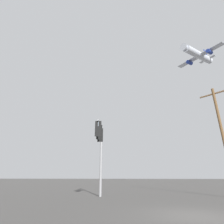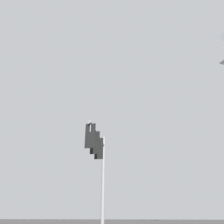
# 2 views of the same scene
# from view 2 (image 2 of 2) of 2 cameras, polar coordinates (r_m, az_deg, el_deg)

# --- Properties ---
(signal_pole_near) EXTENTS (4.27, 0.92, 6.69)m
(signal_pole_near) POSITION_cam_2_polar(r_m,az_deg,el_deg) (13.17, -3.48, -12.75)
(signal_pole_near) COLOR gray
(signal_pole_near) RESTS_ON ground_plane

